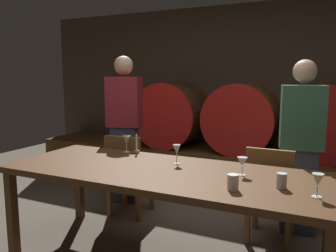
# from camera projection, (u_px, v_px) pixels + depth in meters

# --- Properties ---
(back_wall) EXTENTS (7.13, 0.24, 2.54)m
(back_wall) POSITION_uv_depth(u_px,v_px,m) (250.00, 91.00, 5.12)
(back_wall) COLOR #473A2D
(back_wall) RESTS_ON ground
(barrel_shelf) EXTENTS (6.42, 0.90, 0.44)m
(barrel_shelf) POSITION_uv_depth(u_px,v_px,m) (240.00, 167.00, 4.78)
(barrel_shelf) COLOR brown
(barrel_shelf) RESTS_ON ground
(wine_barrel_left) EXTENTS (0.96, 0.81, 0.96)m
(wine_barrel_left) POSITION_uv_depth(u_px,v_px,m) (173.00, 115.00, 5.12)
(wine_barrel_left) COLOR #513319
(wine_barrel_left) RESTS_ON barrel_shelf
(wine_barrel_center) EXTENTS (0.96, 0.81, 0.96)m
(wine_barrel_center) POSITION_uv_depth(u_px,v_px,m) (242.00, 118.00, 4.67)
(wine_barrel_center) COLOR brown
(wine_barrel_center) RESTS_ON barrel_shelf
(wine_barrel_right) EXTENTS (0.96, 0.81, 0.96)m
(wine_barrel_right) POSITION_uv_depth(u_px,v_px,m) (324.00, 122.00, 4.24)
(wine_barrel_right) COLOR brown
(wine_barrel_right) RESTS_ON barrel_shelf
(dining_table) EXTENTS (2.53, 0.95, 0.77)m
(dining_table) POSITION_uv_depth(u_px,v_px,m) (163.00, 178.00, 2.61)
(dining_table) COLOR #4C2D16
(dining_table) RESTS_ON ground
(chair_left) EXTENTS (0.42, 0.42, 0.88)m
(chair_left) POSITION_uv_depth(u_px,v_px,m) (128.00, 171.00, 3.57)
(chair_left) COLOR brown
(chair_left) RESTS_ON ground
(chair_right) EXTENTS (0.41, 0.41, 0.88)m
(chair_right) POSITION_uv_depth(u_px,v_px,m) (271.00, 190.00, 2.96)
(chair_right) COLOR brown
(chair_right) RESTS_ON ground
(guest_left) EXTENTS (0.43, 0.33, 1.72)m
(guest_left) POSITION_uv_depth(u_px,v_px,m) (125.00, 128.00, 3.94)
(guest_left) COLOR #33384C
(guest_left) RESTS_ON ground
(guest_right) EXTENTS (0.42, 0.30, 1.63)m
(guest_right) POSITION_uv_depth(u_px,v_px,m) (301.00, 146.00, 3.14)
(guest_right) COLOR #33384C
(guest_right) RESTS_ON ground
(candle_center) EXTENTS (0.05, 0.05, 0.20)m
(candle_center) POSITION_uv_depth(u_px,v_px,m) (137.00, 148.00, 3.16)
(candle_center) COLOR olive
(candle_center) RESTS_ON dining_table
(wine_glass_far_left) EXTENTS (0.08, 0.08, 0.16)m
(wine_glass_far_left) POSITION_uv_depth(u_px,v_px,m) (126.00, 140.00, 3.20)
(wine_glass_far_left) COLOR silver
(wine_glass_far_left) RESTS_ON dining_table
(wine_glass_center_left) EXTENTS (0.06, 0.06, 0.16)m
(wine_glass_center_left) POSITION_uv_depth(u_px,v_px,m) (177.00, 150.00, 2.76)
(wine_glass_center_left) COLOR white
(wine_glass_center_left) RESTS_ON dining_table
(wine_glass_center_right) EXTENTS (0.07, 0.07, 0.13)m
(wine_glass_center_right) POSITION_uv_depth(u_px,v_px,m) (242.00, 162.00, 2.45)
(wine_glass_center_right) COLOR white
(wine_glass_center_right) RESTS_ON dining_table
(wine_glass_far_right) EXTENTS (0.07, 0.07, 0.14)m
(wine_glass_far_right) POSITION_uv_depth(u_px,v_px,m) (318.00, 181.00, 1.99)
(wine_glass_far_right) COLOR silver
(wine_glass_far_right) RESTS_ON dining_table
(cup_left) EXTENTS (0.07, 0.07, 0.10)m
(cup_left) POSITION_uv_depth(u_px,v_px,m) (233.00, 182.00, 2.13)
(cup_left) COLOR white
(cup_left) RESTS_ON dining_table
(cup_right) EXTENTS (0.07, 0.07, 0.10)m
(cup_right) POSITION_uv_depth(u_px,v_px,m) (282.00, 181.00, 2.16)
(cup_right) COLOR silver
(cup_right) RESTS_ON dining_table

